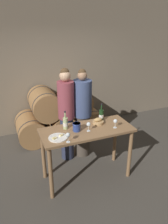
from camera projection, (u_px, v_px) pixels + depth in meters
The scene contains 14 objects.
ground_plane at pixel (87, 176), 3.90m from camera, with size 10.00×10.00×0.00m, color #4C473F.
stone_wall_back at pixel (52, 65), 5.11m from camera, with size 10.00×0.12×3.20m.
barrel_stack at pixel (60, 115), 5.06m from camera, with size 2.03×0.86×1.19m.
tasting_table at pixel (87, 137), 3.59m from camera, with size 1.50×0.64×0.95m.
person_left at pixel (66, 114), 4.08m from camera, with size 0.30×0.30×1.81m.
person_right at pixel (82, 114), 4.20m from camera, with size 0.35×0.35×1.78m.
wine_bottle_red at pixel (101, 115), 3.79m from camera, with size 0.08×0.08×0.31m.
wine_bottle_white at pixel (65, 123), 3.51m from camera, with size 0.08×0.08×0.30m.
blue_crock at pixel (77, 127), 3.45m from camera, with size 0.13×0.13×0.13m.
bread_basket at pixel (98, 121), 3.69m from camera, with size 0.19×0.19×0.11m.
cheese_plate at pixel (58, 138), 3.26m from camera, with size 0.29×0.29×0.04m.
wine_glass_far_left at pixel (68, 135), 3.11m from camera, with size 0.07×0.07×0.15m.
wine_glass_left at pixel (88, 125), 3.42m from camera, with size 0.07×0.07×0.15m.
wine_glass_center at pixel (115, 121), 3.53m from camera, with size 0.07×0.07×0.15m.
Camera 1 is at (-1.21, -2.89, 2.60)m, focal length 35.00 mm.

